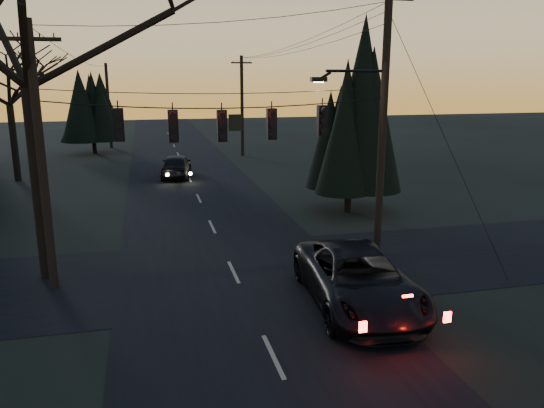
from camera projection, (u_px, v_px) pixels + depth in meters
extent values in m
cube|color=black|center=(203.00, 207.00, 28.36)|extent=(8.00, 120.00, 0.02)
cube|color=black|center=(234.00, 272.00, 18.91)|extent=(60.00, 7.00, 0.02)
cylinder|color=black|center=(223.00, 99.00, 17.42)|extent=(11.50, 0.04, 0.04)
cylinder|color=black|center=(38.00, 187.00, 17.70)|extent=(0.44, 0.44, 6.46)
cylinder|color=black|center=(348.00, 196.00, 27.21)|extent=(0.36, 0.36, 1.60)
cone|color=black|center=(351.00, 117.00, 26.25)|extent=(4.00, 4.00, 7.33)
cylinder|color=black|center=(14.00, 143.00, 34.88)|extent=(0.44, 0.44, 4.98)
cylinder|color=black|center=(94.00, 145.00, 47.72)|extent=(0.36, 0.36, 1.60)
cone|color=black|center=(92.00, 110.00, 47.00)|extent=(3.97, 3.97, 5.27)
imported|color=black|center=(358.00, 279.00, 15.98)|extent=(3.28, 6.38, 1.72)
imported|color=black|center=(176.00, 166.00, 36.46)|extent=(2.54, 4.93, 1.61)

